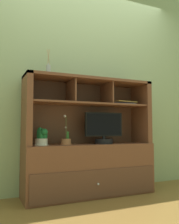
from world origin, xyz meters
The scene contains 8 objects.
floor_plane centered at (0.00, 0.00, -0.01)m, with size 6.00×6.00×0.02m, color brown.
back_wall centered at (0.00, 0.24, 1.40)m, with size 6.00×0.02×2.80m, color #98B07E.
media_console centered at (0.00, 0.01, 0.42)m, with size 1.46×0.44×1.30m.
tv_monitor centered at (0.17, -0.03, 0.72)m, with size 0.46×0.20×0.36m.
potted_orchid centered at (-0.28, 0.00, 0.60)m, with size 0.12×0.12×0.32m.
potted_fern centered at (-0.55, -0.03, 0.65)m, with size 0.15×0.15×0.19m.
magazine_stack_left centered at (0.43, 0.00, 1.04)m, with size 0.32×0.25×0.04m.
diffuser_bottle centered at (-0.48, 0.02, 1.36)m, with size 0.05×0.05×0.29m.
Camera 1 is at (-1.11, -2.51, 0.73)m, focal length 38.88 mm.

